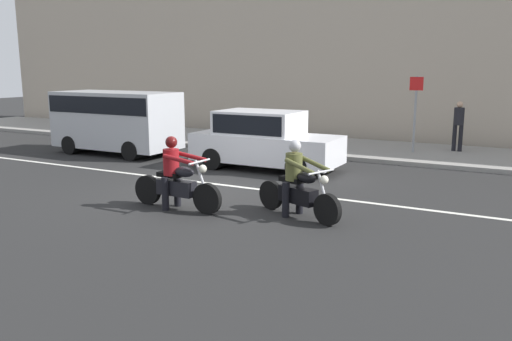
% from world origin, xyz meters
% --- Properties ---
extents(ground_plane, '(80.00, 80.00, 0.00)m').
position_xyz_m(ground_plane, '(0.00, 0.00, 0.00)').
color(ground_plane, black).
extents(sidewalk_slab, '(40.00, 4.40, 0.14)m').
position_xyz_m(sidewalk_slab, '(0.00, 8.00, 0.07)').
color(sidewalk_slab, gray).
rests_on(sidewalk_slab, ground_plane).
extents(building_facade, '(40.00, 1.40, 9.44)m').
position_xyz_m(building_facade, '(0.00, 11.40, 4.72)').
color(building_facade, '#B7A893').
rests_on(building_facade, ground_plane).
extents(lane_marking_stripe, '(18.00, 0.14, 0.01)m').
position_xyz_m(lane_marking_stripe, '(-0.94, 0.90, 0.00)').
color(lane_marking_stripe, silver).
rests_on(lane_marking_stripe, ground_plane).
extents(motorcycle_with_rider_olive, '(2.09, 0.98, 1.56)m').
position_xyz_m(motorcycle_with_rider_olive, '(2.84, -0.85, 0.64)').
color(motorcycle_with_rider_olive, black).
rests_on(motorcycle_with_rider_olive, ground_plane).
extents(motorcycle_with_rider_crimson, '(2.24, 0.70, 1.56)m').
position_xyz_m(motorcycle_with_rider_crimson, '(0.33, -1.53, 0.64)').
color(motorcycle_with_rider_crimson, black).
rests_on(motorcycle_with_rider_crimson, ground_plane).
extents(parked_van_silver, '(4.42, 1.96, 2.15)m').
position_xyz_m(parked_van_silver, '(-5.90, 3.42, 1.24)').
color(parked_van_silver, '#B2B5BA').
rests_on(parked_van_silver, ground_plane).
extents(parked_sedan_white, '(4.37, 1.82, 1.72)m').
position_xyz_m(parked_sedan_white, '(-0.10, 3.33, 0.88)').
color(parked_sedan_white, silver).
rests_on(parked_sedan_white, ground_plane).
extents(street_sign_post, '(0.44, 0.08, 2.55)m').
position_xyz_m(street_sign_post, '(3.32, 7.74, 1.68)').
color(street_sign_post, gray).
rests_on(street_sign_post, sidewalk_slab).
extents(pedestrian_bystander, '(0.34, 0.34, 1.70)m').
position_xyz_m(pedestrian_bystander, '(4.59, 8.72, 1.13)').
color(pedestrian_bystander, black).
rests_on(pedestrian_bystander, sidewalk_slab).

